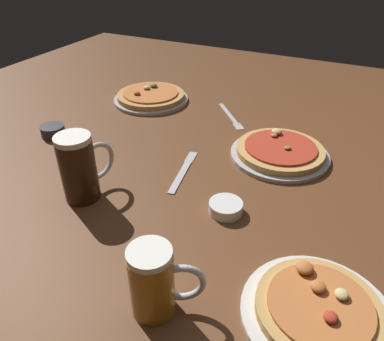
# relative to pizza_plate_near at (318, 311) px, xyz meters

# --- Properties ---
(ground_plane) EXTENTS (2.40, 2.40, 0.03)m
(ground_plane) POSITION_rel_pizza_plate_near_xyz_m (-0.38, 0.29, -0.03)
(ground_plane) COLOR brown
(pizza_plate_near) EXTENTS (0.26, 0.26, 0.05)m
(pizza_plate_near) POSITION_rel_pizza_plate_near_xyz_m (0.00, 0.00, 0.00)
(pizza_plate_near) COLOR silver
(pizza_plate_near) RESTS_ON ground_plane
(pizza_plate_far) EXTENTS (0.28, 0.28, 0.05)m
(pizza_plate_far) POSITION_rel_pizza_plate_near_xyz_m (-0.20, 0.49, 0.00)
(pizza_plate_far) COLOR #B2B2B7
(pizza_plate_far) RESTS_ON ground_plane
(pizza_plate_side) EXTENTS (0.28, 0.28, 0.05)m
(pizza_plate_side) POSITION_rel_pizza_plate_near_xyz_m (-0.75, 0.68, 0.00)
(pizza_plate_side) COLOR #B2B2B7
(pizza_plate_side) RESTS_ON ground_plane
(beer_mug_dark) EXTENTS (0.09, 0.14, 0.17)m
(beer_mug_dark) POSITION_rel_pizza_plate_near_xyz_m (-0.58, 0.10, 0.07)
(beer_mug_dark) COLOR black
(beer_mug_dark) RESTS_ON ground_plane
(beer_mug_amber) EXTENTS (0.12, 0.09, 0.14)m
(beer_mug_amber) POSITION_rel_pizza_plate_near_xyz_m (-0.25, -0.11, 0.05)
(beer_mug_amber) COLOR #9E6619
(beer_mug_amber) RESTS_ON ground_plane
(ramekin_sauce) EXTENTS (0.07, 0.07, 0.03)m
(ramekin_sauce) POSITION_rel_pizza_plate_near_xyz_m (-0.88, 0.31, 0.00)
(ramekin_sauce) COLOR #333338
(ramekin_sauce) RESTS_ON ground_plane
(ramekin_butter) EXTENTS (0.08, 0.08, 0.03)m
(ramekin_butter) POSITION_rel_pizza_plate_near_xyz_m (-0.24, 0.19, -0.00)
(ramekin_butter) COLOR white
(ramekin_butter) RESTS_ON ground_plane
(fork_left) EXTENTS (0.15, 0.18, 0.01)m
(fork_left) POSITION_rel_pizza_plate_near_xyz_m (-0.42, 0.68, -0.01)
(fork_left) COLOR silver
(fork_left) RESTS_ON ground_plane
(knife_right) EXTENTS (0.06, 0.21, 0.01)m
(knife_right) POSITION_rel_pizza_plate_near_xyz_m (-0.41, 0.30, -0.01)
(knife_right) COLOR silver
(knife_right) RESTS_ON ground_plane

